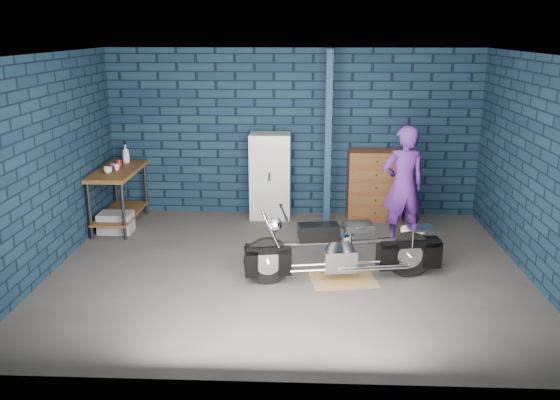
# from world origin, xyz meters

# --- Properties ---
(ground) EXTENTS (6.00, 6.00, 0.00)m
(ground) POSITION_xyz_m (0.00, 0.00, 0.00)
(ground) COLOR #454341
(ground) RESTS_ON ground
(room_walls) EXTENTS (6.02, 5.01, 2.71)m
(room_walls) POSITION_xyz_m (0.00, 0.55, 1.90)
(room_walls) COLOR #0E1E31
(room_walls) RESTS_ON ground
(support_post) EXTENTS (0.10, 0.10, 2.70)m
(support_post) POSITION_xyz_m (0.55, 1.95, 1.35)
(support_post) COLOR #13293C
(support_post) RESTS_ON ground
(workbench) EXTENTS (0.60, 1.40, 0.91)m
(workbench) POSITION_xyz_m (-2.68, 1.69, 0.46)
(workbench) COLOR brown
(workbench) RESTS_ON ground
(drip_mat) EXTENTS (0.89, 0.72, 0.01)m
(drip_mat) POSITION_xyz_m (0.69, -0.25, 0.00)
(drip_mat) COLOR olive
(drip_mat) RESTS_ON ground
(motorcycle) EXTENTS (2.14, 0.90, 0.92)m
(motorcycle) POSITION_xyz_m (0.69, -0.25, 0.46)
(motorcycle) COLOR black
(motorcycle) RESTS_ON ground
(person) EXTENTS (0.69, 0.53, 1.70)m
(person) POSITION_xyz_m (1.60, 1.14, 0.85)
(person) COLOR #4A1F75
(person) RESTS_ON ground
(storage_bin) EXTENTS (0.49, 0.35, 0.31)m
(storage_bin) POSITION_xyz_m (-2.66, 1.38, 0.15)
(storage_bin) COLOR gray
(storage_bin) RESTS_ON ground
(locker) EXTENTS (0.65, 0.46, 1.39)m
(locker) POSITION_xyz_m (-0.36, 2.23, 0.69)
(locker) COLOR beige
(locker) RESTS_ON ground
(tool_chest) EXTENTS (0.84, 0.47, 1.13)m
(tool_chest) POSITION_xyz_m (1.32, 2.23, 0.56)
(tool_chest) COLOR brown
(tool_chest) RESTS_ON ground
(shop_stool) EXTENTS (0.35, 0.35, 0.57)m
(shop_stool) POSITION_xyz_m (1.57, 0.05, 0.29)
(shop_stool) COLOR beige
(shop_stool) RESTS_ON ground
(cup_a) EXTENTS (0.14, 0.14, 0.10)m
(cup_a) POSITION_xyz_m (-2.74, 1.43, 0.96)
(cup_a) COLOR beige
(cup_a) RESTS_ON workbench
(cup_b) EXTENTS (0.12, 0.12, 0.09)m
(cup_b) POSITION_xyz_m (-2.67, 1.64, 0.95)
(cup_b) COLOR beige
(cup_b) RESTS_ON workbench
(mug_purple) EXTENTS (0.09, 0.09, 0.10)m
(mug_purple) POSITION_xyz_m (-2.76, 1.71, 0.96)
(mug_purple) COLOR #56175D
(mug_purple) RESTS_ON workbench
(mug_red) EXTENTS (0.09, 0.09, 0.11)m
(mug_red) POSITION_xyz_m (-2.70, 1.84, 0.97)
(mug_red) COLOR maroon
(mug_red) RESTS_ON workbench
(bottle) EXTENTS (0.13, 0.13, 0.29)m
(bottle) POSITION_xyz_m (-2.67, 2.15, 1.06)
(bottle) COLOR gray
(bottle) RESTS_ON workbench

